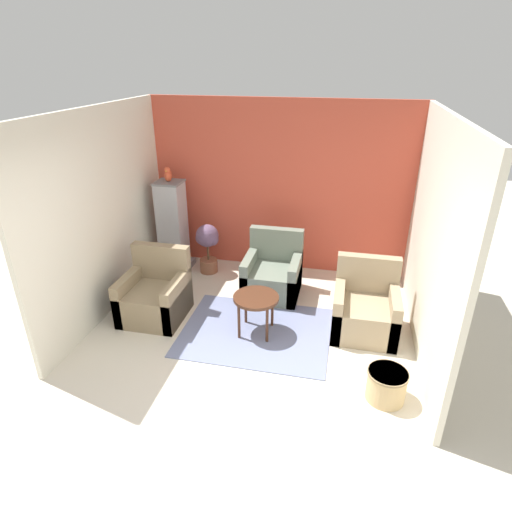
{
  "coord_description": "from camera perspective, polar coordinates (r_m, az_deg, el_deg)",
  "views": [
    {
      "loc": [
        1.04,
        -3.03,
        3.18
      ],
      "look_at": [
        0.0,
        1.66,
        0.93
      ],
      "focal_mm": 30.0,
      "sensor_mm": 36.0,
      "label": 1
    }
  ],
  "objects": [
    {
      "name": "armchair_right",
      "position": [
        5.57,
        14.32,
        -7.03
      ],
      "size": [
        0.79,
        0.79,
        0.91
      ],
      "color": "#9E896B",
      "rests_on": "ground_plane"
    },
    {
      "name": "parrot",
      "position": [
        6.68,
        -11.65,
        10.57
      ],
      "size": [
        0.11,
        0.19,
        0.23
      ],
      "color": "#D14C2D",
      "rests_on": "birdcage"
    },
    {
      "name": "birdcage",
      "position": [
        6.94,
        -11.04,
        3.64
      ],
      "size": [
        0.52,
        0.52,
        1.46
      ],
      "color": "slate",
      "rests_on": "ground_plane"
    },
    {
      "name": "ground_plane",
      "position": [
        4.52,
        -4.84,
        -19.77
      ],
      "size": [
        20.0,
        20.0,
        0.0
      ],
      "primitive_type": "plane",
      "color": "beige",
      "rests_on": "ground"
    },
    {
      "name": "coffee_table",
      "position": [
        5.27,
        0.0,
        -6.0
      ],
      "size": [
        0.56,
        0.56,
        0.52
      ],
      "color": "#472819",
      "rests_on": "ground_plane"
    },
    {
      "name": "area_rug",
      "position": [
        5.52,
        0.0,
        -10.03
      ],
      "size": [
        1.86,
        1.46,
        0.01
      ],
      "color": "slate",
      "rests_on": "ground_plane"
    },
    {
      "name": "armchair_left",
      "position": [
        5.85,
        -13.28,
        -5.23
      ],
      "size": [
        0.79,
        0.79,
        0.91
      ],
      "color": "#8E7A5B",
      "rests_on": "ground_plane"
    },
    {
      "name": "potted_plant",
      "position": [
        6.8,
        -6.5,
        1.75
      ],
      "size": [
        0.39,
        0.36,
        0.81
      ],
      "color": "brown",
      "rests_on": "ground_plane"
    },
    {
      "name": "armchair_middle",
      "position": [
        6.23,
        2.24,
        -2.55
      ],
      "size": [
        0.79,
        0.79,
        0.91
      ],
      "color": "slate",
      "rests_on": "ground_plane"
    },
    {
      "name": "wall_right",
      "position": [
        5.14,
        22.63,
        1.94
      ],
      "size": [
        0.06,
        3.32,
        2.66
      ],
      "color": "silver",
      "rests_on": "ground_plane"
    },
    {
      "name": "wall_back_accent",
      "position": [
        6.73,
        3.16,
        9.07
      ],
      "size": [
        4.11,
        0.06,
        2.66
      ],
      "color": "#C64C38",
      "rests_on": "ground_plane"
    },
    {
      "name": "wicker_basket",
      "position": [
        4.69,
        16.99,
        -16.05
      ],
      "size": [
        0.41,
        0.41,
        0.33
      ],
      "color": "tan",
      "rests_on": "ground_plane"
    },
    {
      "name": "wall_left",
      "position": [
        5.91,
        -19.65,
        5.31
      ],
      "size": [
        0.06,
        3.32,
        2.66
      ],
      "color": "silver",
      "rests_on": "ground_plane"
    }
  ]
}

